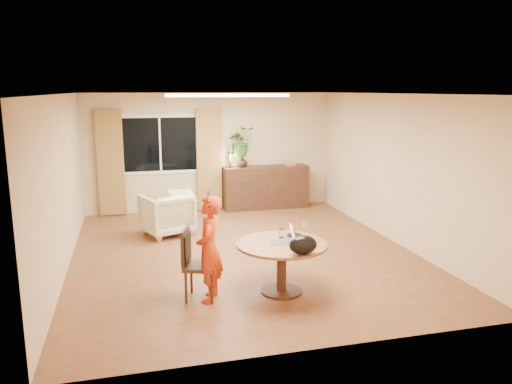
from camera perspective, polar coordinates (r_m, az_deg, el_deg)
floor at (r=8.36m, az=-1.45°, el=-6.97°), size 6.50×6.50×0.00m
ceiling at (r=7.93m, az=-1.55°, el=11.15°), size 6.50×6.50×0.00m
wall_back at (r=11.20m, az=-5.23°, el=4.58°), size 5.50×0.00×5.50m
wall_left at (r=7.91m, az=-21.31°, el=0.88°), size 0.00×6.50×6.50m
wall_right at (r=9.05m, az=15.74°, el=2.51°), size 0.00×6.50×6.50m
window at (r=11.04m, az=-10.90°, el=5.36°), size 1.70×0.03×1.30m
curtain_left at (r=10.99m, az=-16.28°, el=3.21°), size 0.55×0.08×2.25m
curtain_right at (r=11.12m, az=-5.39°, el=3.72°), size 0.55×0.08×2.25m
ceiling_panel at (r=9.10m, az=-3.26°, el=10.98°), size 2.20×0.35×0.05m
dining_table at (r=6.65m, az=2.96°, el=-7.03°), size 1.21×1.21×0.69m
dining_chair at (r=6.51m, az=-6.32°, el=-8.18°), size 0.56×0.53×0.94m
child at (r=6.39m, az=-5.37°, el=-6.49°), size 0.58×0.46×1.37m
laptop at (r=6.61m, az=2.90°, el=-4.76°), size 0.38×0.27×0.24m
tumbler at (r=6.83m, az=2.93°, el=-4.73°), size 0.10×0.10×0.11m
wine_glass at (r=6.86m, az=5.54°, el=-4.30°), size 0.09×0.09×0.21m
pot_lid at (r=6.93m, az=4.42°, el=-4.88°), size 0.26×0.26×0.03m
handbag at (r=6.15m, az=5.41°, el=-6.05°), size 0.37×0.23×0.24m
armchair at (r=9.46m, az=-10.17°, el=-2.49°), size 1.07×1.09×0.78m
throw at (r=9.39m, az=-8.43°, el=-0.02°), size 0.52×0.61×0.03m
sideboard at (r=11.36m, az=1.11°, el=0.55°), size 1.93×0.47×0.97m
vase at (r=11.12m, az=-1.58°, el=3.48°), size 0.25×0.25×0.25m
bouquet at (r=11.06m, az=-1.76°, el=5.81°), size 0.63×0.56×0.66m
book_stack at (r=11.43m, az=3.90°, el=3.28°), size 0.24×0.20×0.09m
desk_lamp at (r=11.01m, az=-2.93°, el=3.72°), size 0.17×0.17×0.37m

